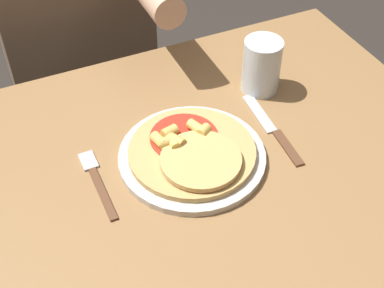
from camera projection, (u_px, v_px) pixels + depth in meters
The scene contains 7 objects.
dining_table at pixel (192, 211), 1.08m from camera, with size 1.07×0.78×0.75m.
plate at pixel (192, 157), 1.00m from camera, with size 0.28×0.28×0.01m.
pizza at pixel (192, 151), 0.98m from camera, with size 0.24×0.24×0.04m.
fork at pixel (97, 179), 0.97m from camera, with size 0.03×0.18×0.00m.
knife at pixel (273, 130), 1.06m from camera, with size 0.03×0.22×0.00m.
drinking_glass at pixel (262, 66), 1.12m from camera, with size 0.08×0.08×0.12m.
person_diner at pixel (75, 17), 1.42m from camera, with size 0.39×0.52×1.23m.
Camera 1 is at (-0.28, -0.61, 1.47)m, focal length 50.00 mm.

